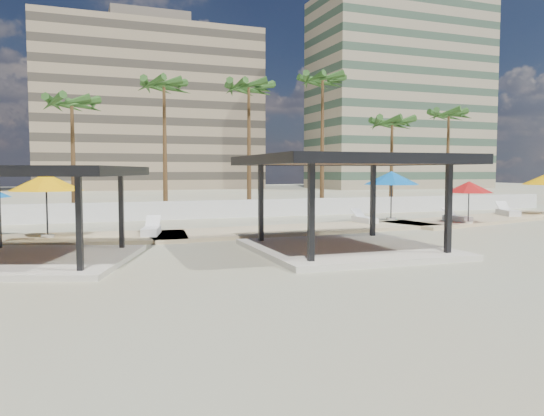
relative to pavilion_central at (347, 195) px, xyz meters
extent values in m
plane|color=tan|center=(-0.93, 0.15, -2.24)|extent=(200.00, 200.00, 0.00)
cube|color=#C6B284|center=(-12.93, 7.65, -2.18)|extent=(16.40, 6.19, 0.24)
cube|color=#C6B284|center=(1.07, 7.15, -2.18)|extent=(16.24, 5.11, 0.24)
cube|color=#C6B284|center=(15.07, 8.65, -2.18)|extent=(16.49, 7.75, 0.24)
cube|color=silver|center=(-0.93, 16.15, -1.64)|extent=(56.00, 0.30, 1.20)
cube|color=#847259|center=(3.07, 78.15, 11.76)|extent=(38.00, 16.00, 28.00)
cube|color=#595147|center=(3.07, 78.15, 26.96)|extent=(13.30, 9.60, 2.40)
cube|color=gray|center=(47.07, 66.15, 14.76)|extent=(32.00, 15.00, 34.00)
cube|color=beige|center=(0.00, 0.00, -2.13)|extent=(7.26, 7.26, 0.21)
cube|color=black|center=(-2.75, -2.60, -0.42)|extent=(0.20, 0.20, 3.21)
cube|color=black|center=(-2.60, 2.75, -0.42)|extent=(0.20, 0.20, 3.21)
cube|color=black|center=(2.60, -2.75, -0.42)|extent=(0.20, 0.20, 3.21)
cube|color=black|center=(2.75, 2.60, -0.42)|extent=(0.20, 0.20, 3.21)
cube|color=brown|center=(0.00, 0.00, 1.33)|extent=(7.48, 7.48, 0.30)
cube|color=black|center=(-0.10, -3.64, 1.33)|extent=(7.39, 0.33, 0.36)
cube|color=black|center=(0.10, 3.64, 1.33)|extent=(7.39, 0.33, 0.36)
cube|color=black|center=(-3.64, 0.10, 1.33)|extent=(0.33, 7.39, 0.36)
cube|color=black|center=(3.64, -0.10, 1.33)|extent=(0.33, 7.39, 0.36)
cube|color=beige|center=(-11.29, 1.46, -2.15)|extent=(7.97, 7.97, 0.19)
cube|color=black|center=(-9.85, -1.56, -0.63)|extent=(0.22, 0.22, 2.84)
cube|color=black|center=(-8.27, 2.89, -0.63)|extent=(0.22, 0.22, 2.84)
cube|color=brown|center=(-11.29, 1.46, 0.92)|extent=(8.21, 8.21, 0.26)
cube|color=black|center=(-10.21, 4.49, 0.92)|extent=(6.19, 2.29, 0.32)
cube|color=black|center=(-8.26, 0.38, 0.92)|extent=(2.29, 6.19, 0.32)
cylinder|color=beige|center=(-11.11, 7.39, -1.99)|extent=(0.56, 0.56, 0.13)
cylinder|color=#262628|center=(-11.11, 7.39, -0.72)|extent=(0.08, 0.08, 2.68)
cone|color=#F1A503|center=(-11.11, 7.39, 0.43)|extent=(3.79, 3.79, 0.78)
cylinder|color=beige|center=(11.08, 5.95, -2.01)|extent=(0.46, 0.46, 0.11)
cylinder|color=#262628|center=(11.08, 5.95, -0.95)|extent=(0.07, 0.07, 2.23)
cone|color=#A91312|center=(11.08, 5.95, 0.01)|extent=(3.06, 3.06, 0.65)
cylinder|color=beige|center=(8.11, 9.28, -1.99)|extent=(0.57, 0.57, 0.14)
cylinder|color=#262628|center=(8.11, 9.28, -0.68)|extent=(0.08, 0.08, 2.75)
cone|color=#0A5DB3|center=(8.11, 9.28, 0.50)|extent=(4.27, 4.27, 0.80)
cube|color=white|center=(-6.61, 6.87, -1.92)|extent=(1.22, 2.18, 0.29)
cube|color=white|center=(-6.61, 6.87, -1.74)|extent=(1.22, 2.18, 0.06)
cube|color=white|center=(-6.40, 7.65, -1.49)|extent=(0.84, 0.86, 0.52)
cube|color=white|center=(5.81, 8.48, -1.93)|extent=(0.75, 1.92, 0.26)
cube|color=white|center=(5.81, 8.48, -1.77)|extent=(0.75, 1.92, 0.06)
cube|color=white|center=(5.78, 9.22, -1.54)|extent=(0.65, 0.68, 0.48)
cube|color=white|center=(11.38, 7.23, -1.93)|extent=(0.74, 1.91, 0.26)
cube|color=white|center=(11.38, 7.23, -1.77)|extent=(0.74, 1.91, 0.06)
cube|color=white|center=(11.35, 7.96, -1.54)|extent=(0.65, 0.68, 0.48)
cube|color=white|center=(17.35, 9.35, -1.90)|extent=(1.55, 2.38, 0.32)
cube|color=white|center=(17.35, 9.35, -1.71)|extent=(1.55, 2.38, 0.07)
cube|color=white|center=(17.67, 10.17, -1.44)|extent=(0.97, 0.99, 0.57)
cone|color=brown|center=(-9.93, 18.25, 1.60)|extent=(0.36, 0.36, 7.68)
ellipsoid|color=#264D1B|center=(-9.93, 18.25, 5.18)|extent=(3.00, 3.00, 1.80)
cone|color=brown|center=(-3.93, 19.05, 2.39)|extent=(0.36, 0.36, 9.26)
ellipsoid|color=#264D1B|center=(-3.93, 19.05, 6.77)|extent=(3.00, 3.00, 1.80)
cone|color=brown|center=(2.07, 18.55, 2.44)|extent=(0.36, 0.36, 9.35)
ellipsoid|color=#264D1B|center=(2.07, 18.55, 6.86)|extent=(3.00, 3.00, 1.80)
cone|color=brown|center=(8.07, 18.75, 2.91)|extent=(0.36, 0.36, 10.29)
ellipsoid|color=#264D1B|center=(8.07, 18.75, 7.80)|extent=(3.00, 3.00, 1.80)
cone|color=brown|center=(14.07, 18.35, 1.36)|extent=(0.36, 0.36, 7.21)
ellipsoid|color=#264D1B|center=(14.07, 18.35, 4.72)|extent=(3.00, 3.00, 1.80)
cone|color=brown|center=(20.07, 18.95, 1.84)|extent=(0.36, 0.36, 8.17)
ellipsoid|color=#264D1B|center=(20.07, 18.95, 5.68)|extent=(3.00, 3.00, 1.80)
camera|label=1|loc=(-10.01, -18.24, 0.92)|focal=35.00mm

